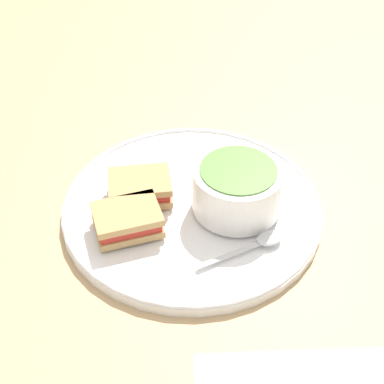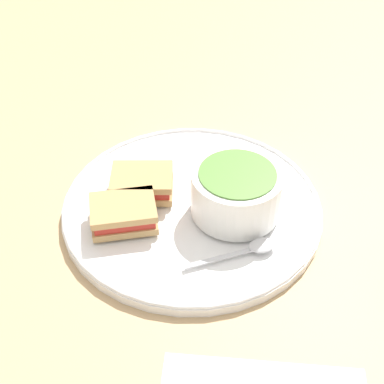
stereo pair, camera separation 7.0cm
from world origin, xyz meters
name	(u,v)px [view 1 (the left image)]	position (x,y,z in m)	size (l,w,h in m)	color
ground_plane	(192,211)	(0.00, 0.00, 0.00)	(2.40, 2.40, 0.00)	tan
plate	(192,206)	(0.00, 0.00, 0.01)	(0.35, 0.35, 0.02)	white
soup_bowl	(237,187)	(0.06, 0.00, 0.05)	(0.12, 0.12, 0.06)	white
spoon	(263,241)	(0.10, -0.06, 0.02)	(0.10, 0.08, 0.01)	silver
sandwich_half_near	(141,186)	(-0.07, 0.00, 0.03)	(0.10, 0.08, 0.03)	tan
sandwich_half_far	(127,220)	(-0.07, -0.06, 0.03)	(0.10, 0.09, 0.03)	tan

